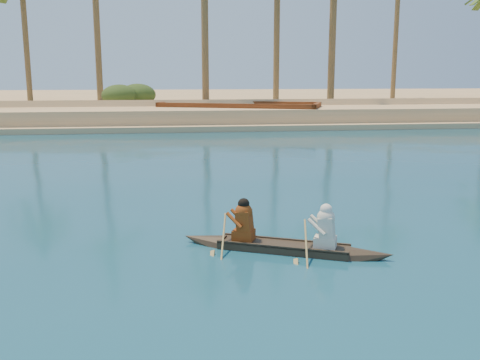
{
  "coord_description": "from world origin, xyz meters",
  "views": [
    {
      "loc": [
        -5.04,
        -11.61,
        3.59
      ],
      "look_at": [
        -3.34,
        1.02,
        1.07
      ],
      "focal_mm": 40.0,
      "sensor_mm": 36.0,
      "label": 1
    }
  ],
  "objects": [
    {
      "name": "barge_mid",
      "position": [
        0.11,
        27.0,
        0.67
      ],
      "size": [
        12.04,
        7.72,
        1.91
      ],
      "rotation": [
        0.0,
        0.0,
        -0.37
      ],
      "color": "brown",
      "rests_on": "ground"
    },
    {
      "name": "palm_grove",
      "position": [
        0.0,
        35.0,
        8.0
      ],
      "size": [
        110.0,
        14.0,
        16.0
      ],
      "primitive_type": null,
      "color": "#40571E",
      "rests_on": "ground"
    },
    {
      "name": "shrub_cluster",
      "position": [
        0.0,
        31.5,
        1.2
      ],
      "size": [
        100.0,
        6.0,
        2.4
      ],
      "primitive_type": null,
      "color": "#294017",
      "rests_on": "ground"
    },
    {
      "name": "ground",
      "position": [
        0.0,
        0.0,
        0.0
      ],
      "size": [
        160.0,
        160.0,
        0.0
      ],
      "primitive_type": "plane",
      "color": "#0B3249",
      "rests_on": "ground"
    },
    {
      "name": "canoe",
      "position": [
        -2.74,
        -1.26,
        0.23
      ],
      "size": [
        4.27,
        2.35,
        1.22
      ],
      "rotation": [
        0.0,
        0.0,
        -0.42
      ],
      "color": "#30281A",
      "rests_on": "ground"
    },
    {
      "name": "sandy_embankment",
      "position": [
        0.0,
        46.89,
        0.53
      ],
      "size": [
        150.0,
        51.0,
        1.5
      ],
      "color": "#DDB17D",
      "rests_on": "ground"
    }
  ]
}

